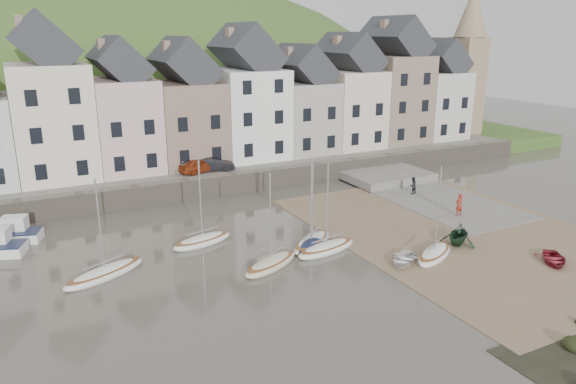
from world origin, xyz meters
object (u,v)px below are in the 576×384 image
person_red (459,204)px  car_right (214,164)px  rowboat_red (554,259)px  sailboat_0 (105,273)px  rowboat_white (404,259)px  rowboat_green (459,234)px  car_left (200,166)px  person_dark (413,185)px

person_red → car_right: size_ratio=0.49×
rowboat_red → car_right: 29.50m
sailboat_0 → rowboat_red: size_ratio=2.28×
rowboat_red → rowboat_white: bearing=-166.7°
car_right → rowboat_white: bearing=-154.9°
car_right → rowboat_green: bearing=-141.5°
rowboat_green → rowboat_red: rowboat_green is taller
person_red → car_right: (-14.25, 16.87, 1.18)m
rowboat_red → car_left: car_left is taller
rowboat_green → rowboat_white: bearing=-111.4°
rowboat_white → car_left: car_left is taller
person_dark → sailboat_0: bearing=-0.2°
sailboat_0 → rowboat_green: sailboat_0 is taller
rowboat_white → rowboat_green: rowboat_green is taller
rowboat_white → rowboat_red: (8.42, -4.31, -0.01)m
sailboat_0 → car_right: bearing=50.9°
rowboat_white → person_red: size_ratio=1.58×
rowboat_green → car_right: (-9.96, 21.26, 1.43)m
rowboat_green → car_left: 24.16m
person_dark → rowboat_white: bearing=38.1°
person_red → car_left: 23.06m
car_left → car_right: 1.43m
rowboat_green → car_right: 23.52m
rowboat_white → person_dark: person_dark is taller
car_left → car_right: size_ratio=1.03×
sailboat_0 → rowboat_green: bearing=-14.7°
sailboat_0 → car_right: 19.90m
rowboat_red → car_right: size_ratio=0.74×
rowboat_white → car_left: bearing=161.1°
rowboat_green → car_left: bearing=178.0°
person_red → rowboat_red: bearing=82.6°
rowboat_white → sailboat_0: bearing=-145.7°
sailboat_0 → person_red: sailboat_0 is taller
person_dark → car_left: size_ratio=0.40×
rowboat_red → car_left: 30.16m
person_dark → rowboat_green: bearing=55.0°
rowboat_white → car_right: bearing=157.6°
sailboat_0 → car_left: size_ratio=1.64×
rowboat_white → person_dark: 15.52m
person_red → person_dark: person_red is taller
person_dark → rowboat_red: bearing=72.9°
person_dark → car_right: size_ratio=0.41×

